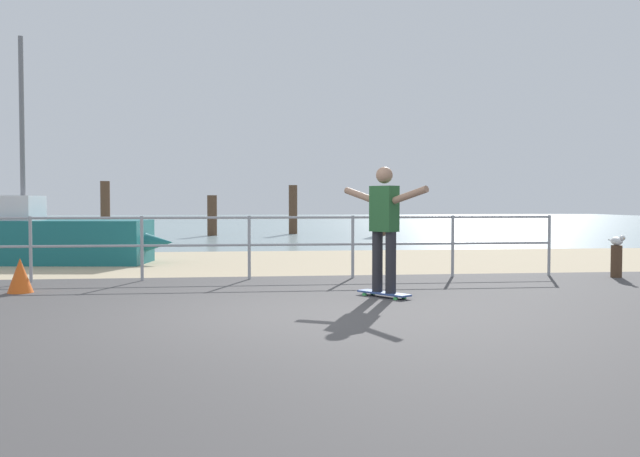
# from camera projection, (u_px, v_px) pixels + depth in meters

# --- Properties ---
(ground_plane) EXTENTS (24.00, 10.00, 0.04)m
(ground_plane) POSITION_uv_depth(u_px,v_px,m) (279.00, 333.00, 6.75)
(ground_plane) COLOR #474444
(ground_plane) RESTS_ON ground
(beach_strip) EXTENTS (24.00, 6.00, 0.04)m
(beach_strip) POSITION_uv_depth(u_px,v_px,m) (256.00, 262.00, 14.69)
(beach_strip) COLOR tan
(beach_strip) RESTS_ON ground
(sea_surface) EXTENTS (72.00, 50.00, 0.04)m
(sea_surface) POSITION_uv_depth(u_px,v_px,m) (243.00, 223.00, 42.46)
(sea_surface) COLOR #849EA3
(sea_surface) RESTS_ON ground
(railing_fence) EXTENTS (13.63, 0.05, 1.05)m
(railing_fence) POSITION_uv_depth(u_px,v_px,m) (142.00, 238.00, 11.06)
(railing_fence) COLOR #9EA0A5
(railing_fence) RESTS_ON ground
(sailboat) EXTENTS (5.05, 1.96, 4.61)m
(sailboat) POSITION_uv_depth(u_px,v_px,m) (46.00, 239.00, 14.20)
(sailboat) COLOR #19666B
(sailboat) RESTS_ON ground
(skateboard) EXTENTS (0.62, 0.77, 0.08)m
(skateboard) POSITION_uv_depth(u_px,v_px,m) (384.00, 293.00, 9.18)
(skateboard) COLOR #334C8C
(skateboard) RESTS_ON ground
(skateboarder) EXTENTS (0.90, 1.24, 1.65)m
(skateboarder) POSITION_uv_depth(u_px,v_px,m) (384.00, 221.00, 9.14)
(skateboarder) COLOR #26262B
(skateboarder) RESTS_ON skateboard
(bollard_short) EXTENTS (0.18, 0.18, 0.55)m
(bollard_short) POSITION_uv_depth(u_px,v_px,m) (616.00, 262.00, 11.56)
(bollard_short) COLOR #513826
(bollard_short) RESTS_ON ground
(seagull) EXTENTS (0.16, 0.49, 0.18)m
(seagull) POSITION_uv_depth(u_px,v_px,m) (617.00, 241.00, 11.53)
(seagull) COLOR white
(seagull) RESTS_ON bollard_short
(groyne_post_1) EXTENTS (0.29, 0.29, 1.91)m
(groyne_post_1) POSITION_uv_depth(u_px,v_px,m) (105.00, 212.00, 21.36)
(groyne_post_1) COLOR #513826
(groyne_post_1) RESTS_ON ground
(groyne_post_2) EXTENTS (0.36, 0.36, 1.52)m
(groyne_post_2) POSITION_uv_depth(u_px,v_px,m) (212.00, 216.00, 25.90)
(groyne_post_2) COLOR #513826
(groyne_post_2) RESTS_ON ground
(groyne_post_3) EXTENTS (0.33, 0.33, 1.92)m
(groyne_post_3) POSITION_uv_depth(u_px,v_px,m) (293.00, 210.00, 27.24)
(groyne_post_3) COLOR #513826
(groyne_post_3) RESTS_ON ground
(groyne_post_4) EXTENTS (0.39, 0.39, 1.53)m
(groyne_post_4) POSITION_uv_depth(u_px,v_px,m) (380.00, 216.00, 25.84)
(groyne_post_4) COLOR #513826
(groyne_post_4) RESTS_ON ground
(traffic_cone) EXTENTS (0.36, 0.36, 0.50)m
(traffic_cone) POSITION_uv_depth(u_px,v_px,m) (20.00, 276.00, 9.61)
(traffic_cone) COLOR #E55919
(traffic_cone) RESTS_ON ground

